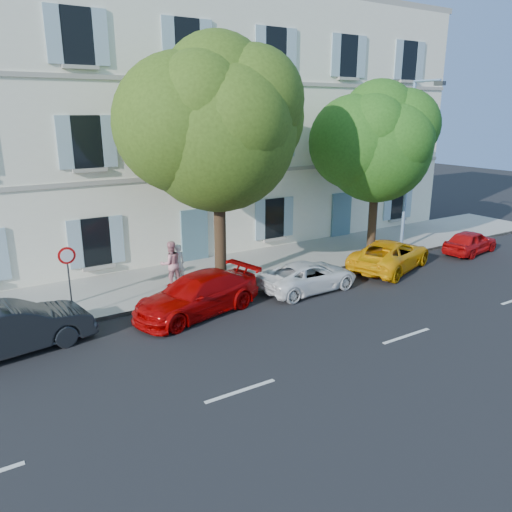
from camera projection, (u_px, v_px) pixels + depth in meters
ground at (324, 297)px, 18.81m from camera, size 90.00×90.00×0.00m
sidewalk at (261, 265)px, 22.41m from camera, size 36.00×4.50×0.15m
kerb at (289, 279)px, 20.64m from camera, size 36.00×0.16×0.16m
building at (201, 126)px, 25.43m from camera, size 28.00×7.00×12.00m
car_dark_sedan at (11, 328)px, 14.32m from camera, size 4.69×2.20×1.49m
car_red_coupe at (197, 295)px, 17.12m from camera, size 5.04×2.94×1.37m
car_white_coupe at (309, 276)px, 19.42m from camera, size 4.14×2.02×1.13m
car_yellow_supercar at (390, 255)px, 21.98m from camera, size 5.21×3.65×1.32m
car_red_hatchback at (470, 242)px, 24.44m from camera, size 3.60×1.90×1.17m
tree_left at (218, 133)px, 18.29m from camera, size 5.85×5.85×9.07m
tree_right at (377, 148)px, 22.99m from camera, size 5.01×5.01×7.71m
road_sign at (68, 267)px, 16.06m from camera, size 0.56×0.09×2.44m
street_lamp at (411, 158)px, 23.40m from camera, size 0.27×1.69×7.94m
pedestrian_a at (178, 264)px, 19.69m from camera, size 0.60×0.40×1.59m
pedestrian_b at (171, 264)px, 19.38m from camera, size 0.88×0.69×1.79m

